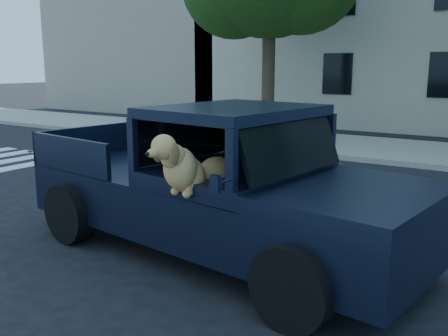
# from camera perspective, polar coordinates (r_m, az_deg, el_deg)

# --- Properties ---
(ground) EXTENTS (120.00, 120.00, 0.00)m
(ground) POSITION_cam_1_polar(r_m,az_deg,el_deg) (7.53, -3.06, -8.10)
(ground) COLOR black
(ground) RESTS_ON ground
(far_sidewalk) EXTENTS (60.00, 4.00, 0.15)m
(far_sidewalk) POSITION_cam_1_polar(r_m,az_deg,el_deg) (15.68, 17.22, 2.10)
(far_sidewalk) COLOR gray
(far_sidewalk) RESTS_ON ground
(lane_stripes) EXTENTS (21.60, 0.14, 0.01)m
(lane_stripes) POSITION_cam_1_polar(r_m,az_deg,el_deg) (9.71, 18.91, -4.14)
(lane_stripes) COLOR silver
(lane_stripes) RESTS_ON ground
(building_left) EXTENTS (12.00, 6.00, 8.00)m
(building_left) POSITION_cam_1_polar(r_m,az_deg,el_deg) (29.40, -7.90, 14.43)
(building_left) COLOR tan
(building_left) RESTS_ON ground
(pickup_truck) EXTENTS (5.92, 3.25, 2.03)m
(pickup_truck) POSITION_cam_1_polar(r_m,az_deg,el_deg) (6.87, -1.33, -4.03)
(pickup_truck) COLOR black
(pickup_truck) RESTS_ON ground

